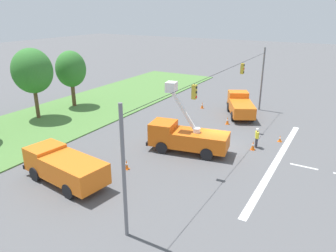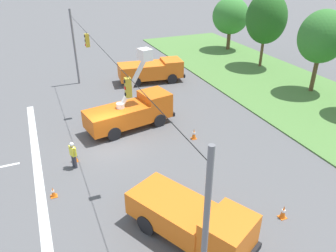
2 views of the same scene
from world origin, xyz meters
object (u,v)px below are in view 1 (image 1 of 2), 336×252
tree_east (71,69)px  traffic_cone_far_left (253,145)px  traffic_cone_mid_left (280,139)px  utility_truck_support_far (64,166)px  traffic_cone_foreground_left (170,127)px  utility_truck_bucket_lift (186,136)px  road_worker (257,137)px  traffic_cone_lane_edge_b (202,105)px  tree_centre (32,71)px  traffic_cone_lane_edge_a (227,121)px  utility_truck_support_near (240,105)px  traffic_cone_mid_right (127,165)px

tree_east → traffic_cone_far_left: bearing=-95.3°
traffic_cone_mid_left → traffic_cone_far_left: (-3.00, 1.60, 0.11)m
traffic_cone_far_left → utility_truck_support_far: bearing=140.9°
traffic_cone_foreground_left → traffic_cone_far_left: size_ratio=1.00×
tree_east → utility_truck_bucket_lift: size_ratio=0.97×
road_worker → traffic_cone_lane_edge_b: bearing=46.2°
utility_truck_support_far → traffic_cone_foreground_left: 12.25m
utility_truck_support_far → tree_centre: bearing=56.7°
utility_truck_support_far → traffic_cone_lane_edge_a: utility_truck_support_far is taller
utility_truck_bucket_lift → traffic_cone_far_left: 5.78m
utility_truck_bucket_lift → traffic_cone_mid_left: size_ratio=11.25×
utility_truck_bucket_lift → utility_truck_support_near: (11.67, -0.86, -0.17)m
road_worker → traffic_cone_mid_left: (2.35, -1.50, -0.71)m
traffic_cone_foreground_left → utility_truck_support_near: bearing=-27.5°
tree_east → utility_truck_support_far: 19.23m
utility_truck_bucket_lift → traffic_cone_lane_edge_b: 12.83m
utility_truck_bucket_lift → traffic_cone_mid_left: (6.05, -6.41, -1.05)m
traffic_cone_mid_left → traffic_cone_mid_right: (-11.11, 8.71, 0.08)m
utility_truck_support_near → utility_truck_bucket_lift: bearing=175.8°
tree_east → utility_truck_bucket_lift: tree_east is taller
tree_centre → road_worker: size_ratio=4.24×
tree_east → traffic_cone_lane_edge_b: bearing=-62.9°
utility_truck_support_far → traffic_cone_lane_edge_b: (20.87, -0.84, -0.84)m
road_worker → utility_truck_support_near: bearing=27.0°
utility_truck_support_far → traffic_cone_lane_edge_b: size_ratio=8.99×
utility_truck_support_far → traffic_cone_lane_edge_a: size_ratio=8.46×
utility_truck_support_near → utility_truck_support_far: bearing=164.6°
tree_centre → traffic_cone_far_left: 23.24m
traffic_cone_mid_left → traffic_cone_lane_edge_a: size_ratio=0.77×
traffic_cone_foreground_left → traffic_cone_far_left: (-0.39, -8.23, 0.00)m
utility_truck_support_far → tree_east: bearing=43.1°
utility_truck_support_near → road_worker: (-7.96, -4.05, -0.17)m
traffic_cone_mid_left → traffic_cone_mid_right: traffic_cone_mid_right is taller
road_worker → traffic_cone_mid_right: bearing=140.5°
tree_east → traffic_cone_mid_left: 24.50m
traffic_cone_far_left → traffic_cone_foreground_left: bearing=87.3°
traffic_cone_mid_right → utility_truck_bucket_lift: bearing=-24.5°
utility_truck_support_near → utility_truck_support_far: utility_truck_support_near is taller
utility_truck_support_near → traffic_cone_mid_left: (-5.61, -5.55, -0.88)m
tree_centre → tree_east: bearing=-0.1°
road_worker → traffic_cone_lane_edge_b: size_ratio=2.36×
traffic_cone_foreground_left → utility_truck_bucket_lift: bearing=-135.2°
utility_truck_bucket_lift → traffic_cone_lane_edge_b: (12.17, 3.92, -0.97)m
utility_truck_bucket_lift → traffic_cone_foreground_left: size_ratio=8.61×
utility_truck_support_near → traffic_cone_mid_right: utility_truck_support_near is taller
traffic_cone_mid_left → road_worker: bearing=147.4°
traffic_cone_mid_right → traffic_cone_lane_edge_a: bearing=-12.8°
tree_centre → traffic_cone_mid_right: (-4.88, -15.40, -4.78)m
road_worker → traffic_cone_lane_edge_a: bearing=43.3°
tree_centre → traffic_cone_mid_left: size_ratio=12.26×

